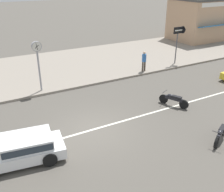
{
  "coord_description": "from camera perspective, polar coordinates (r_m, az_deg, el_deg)",
  "views": [
    {
      "loc": [
        -4.75,
        -10.51,
        7.15
      ],
      "look_at": [
        2.01,
        1.62,
        0.8
      ],
      "focal_mm": 42.0,
      "sensor_mm": 36.0,
      "label": 1
    }
  ],
  "objects": [
    {
      "name": "kerb_strip",
      "position": [
        22.58,
        -15.55,
        5.4
      ],
      "size": [
        68.0,
        10.0,
        0.15
      ],
      "primitive_type": "cube",
      "color": "gray",
      "rests_on": "ground"
    },
    {
      "name": "arrow_signboard",
      "position": [
        23.73,
        15.05,
        13.25
      ],
      "size": [
        1.34,
        0.61,
        3.18
      ],
      "color": "#4C4C51",
      "rests_on": "kerb_strip"
    },
    {
      "name": "street_clock",
      "position": [
        17.52,
        -15.94,
        8.66
      ],
      "size": [
        0.63,
        0.22,
        3.32
      ],
      "color": "#9E9EA3",
      "rests_on": "kerb_strip"
    },
    {
      "name": "hatchback_white_1",
      "position": [
        11.81,
        -19.11,
        -10.72
      ],
      "size": [
        4.06,
        2.17,
        1.1
      ],
      "color": "white",
      "rests_on": "ground"
    },
    {
      "name": "pedestrian_mid_kerb",
      "position": [
        21.23,
        6.99,
        7.83
      ],
      "size": [
        0.34,
        0.34,
        1.63
      ],
      "color": "#4C4238",
      "rests_on": "kerb_strip"
    },
    {
      "name": "motorcycle_0",
      "position": [
        16.15,
        13.22,
        -0.72
      ],
      "size": [
        0.96,
        1.75,
        0.8
      ],
      "color": "black",
      "rests_on": "ground"
    },
    {
      "name": "shopfront_corner_warung",
      "position": [
        34.4,
        18.98,
        15.64
      ],
      "size": [
        7.06,
        5.73,
        4.79
      ],
      "color": "tan",
      "rests_on": "kerb_strip"
    },
    {
      "name": "motorcycle_2",
      "position": [
        13.47,
        22.64,
        -7.49
      ],
      "size": [
        1.78,
        0.99,
        0.8
      ],
      "color": "black",
      "rests_on": "ground"
    },
    {
      "name": "lane_centre_stripe",
      "position": [
        13.57,
        -4.11,
        -7.28
      ],
      "size": [
        50.4,
        0.14,
        0.01
      ],
      "primitive_type": "cube",
      "color": "silver",
      "rests_on": "ground"
    },
    {
      "name": "ground_plane",
      "position": [
        13.57,
        -4.11,
        -7.29
      ],
      "size": [
        160.0,
        160.0,
        0.0
      ],
      "primitive_type": "plane",
      "color": "#544F47"
    }
  ]
}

